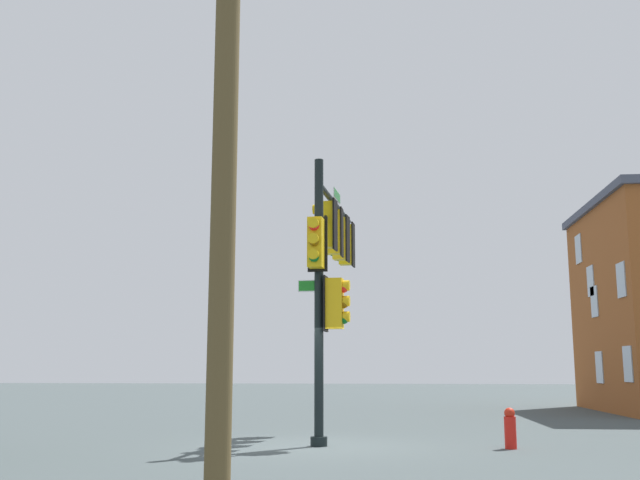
# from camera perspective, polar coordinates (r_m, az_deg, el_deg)

# --- Properties ---
(ground_plane) EXTENTS (120.00, 120.00, 0.00)m
(ground_plane) POSITION_cam_1_polar(r_m,az_deg,el_deg) (16.12, -0.09, -15.78)
(ground_plane) COLOR #3F4849
(signal_pole_assembly) EXTENTS (5.07, 1.16, 6.30)m
(signal_pole_assembly) POSITION_cam_1_polar(r_m,az_deg,el_deg) (17.53, 0.83, -1.10)
(signal_pole_assembly) COLOR black
(signal_pole_assembly) RESTS_ON ground_plane
(utility_pole) EXTENTS (0.70, 1.74, 8.06)m
(utility_pole) POSITION_cam_1_polar(r_m,az_deg,el_deg) (7.59, -7.36, 9.75)
(utility_pole) COLOR brown
(utility_pole) RESTS_ON ground_plane
(fire_hydrant) EXTENTS (0.33, 0.24, 0.83)m
(fire_hydrant) POSITION_cam_1_polar(r_m,az_deg,el_deg) (16.05, 14.60, -14.02)
(fire_hydrant) COLOR red
(fire_hydrant) RESTS_ON ground_plane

